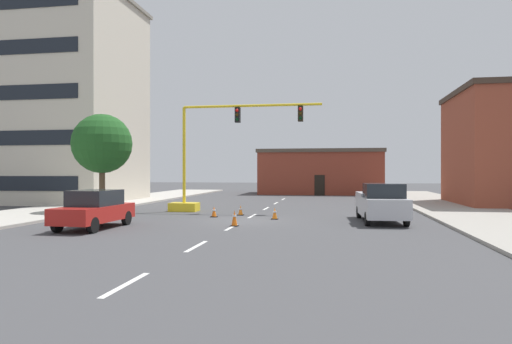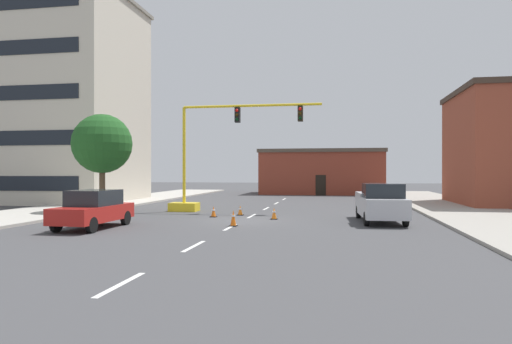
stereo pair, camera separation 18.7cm
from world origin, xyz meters
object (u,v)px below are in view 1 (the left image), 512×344
object	(u,v)px
sedan_red_near_left	(94,209)
traffic_cone_roadside_a	(234,218)
traffic_signal_gantry	(203,176)
traffic_cone_roadside_c	(214,212)
pickup_truck_silver	(381,203)
traffic_cone_roadside_b	(275,214)
tree_left_near	(102,144)
traffic_cone_roadside_d	(241,210)

from	to	relation	value
sedan_red_near_left	traffic_cone_roadside_a	distance (m)	6.40
traffic_signal_gantry	traffic_cone_roadside_c	xyz separation A→B (m)	(1.61, -3.42, -1.99)
pickup_truck_silver	traffic_cone_roadside_b	bearing A→B (deg)	175.37
traffic_cone_roadside_a	sedan_red_near_left	bearing A→B (deg)	-162.99
tree_left_near	traffic_cone_roadside_a	distance (m)	11.81
traffic_signal_gantry	traffic_cone_roadside_c	size ratio (longest dim) A/B	15.92
tree_left_near	traffic_cone_roadside_a	bearing A→B (deg)	-29.82
pickup_truck_silver	traffic_cone_roadside_d	distance (m)	8.19
traffic_cone_roadside_a	pickup_truck_silver	bearing A→B (deg)	23.10
pickup_truck_silver	traffic_cone_roadside_d	xyz separation A→B (m)	(-7.80, 2.40, -0.69)
pickup_truck_silver	sedan_red_near_left	world-z (taller)	pickup_truck_silver
pickup_truck_silver	traffic_cone_roadside_a	xyz separation A→B (m)	(-7.00, -2.99, -0.60)
traffic_signal_gantry	traffic_cone_roadside_b	bearing A→B (deg)	-38.19
tree_left_near	sedan_red_near_left	bearing A→B (deg)	-64.32
tree_left_near	traffic_cone_roadside_b	xyz separation A→B (m)	(11.14, -2.10, -3.99)
tree_left_near	traffic_cone_roadside_a	world-z (taller)	tree_left_near
traffic_signal_gantry	tree_left_near	bearing A→B (deg)	-161.88
traffic_cone_roadside_c	pickup_truck_silver	bearing A→B (deg)	-6.84
traffic_signal_gantry	pickup_truck_silver	size ratio (longest dim) A/B	1.78
traffic_cone_roadside_b	traffic_cone_roadside_d	distance (m)	3.00
tree_left_near	pickup_truck_silver	xyz separation A→B (m)	(16.66, -2.55, -3.33)
pickup_truck_silver	traffic_cone_roadside_c	world-z (taller)	pickup_truck_silver
traffic_signal_gantry	traffic_cone_roadside_d	size ratio (longest dim) A/B	16.53
sedan_red_near_left	traffic_cone_roadside_c	bearing A→B (deg)	55.84
sedan_red_near_left	tree_left_near	bearing A→B (deg)	115.68
traffic_signal_gantry	tree_left_near	world-z (taller)	traffic_signal_gantry
pickup_truck_silver	traffic_cone_roadside_b	size ratio (longest dim) A/B	8.59
traffic_cone_roadside_a	traffic_cone_roadside_c	world-z (taller)	traffic_cone_roadside_a
traffic_cone_roadside_b	traffic_cone_roadside_c	distance (m)	3.60
traffic_cone_roadside_c	traffic_signal_gantry	bearing A→B (deg)	115.27
traffic_cone_roadside_b	traffic_cone_roadside_d	bearing A→B (deg)	139.43
traffic_signal_gantry	sedan_red_near_left	distance (m)	9.77
traffic_signal_gantry	traffic_cone_roadside_a	bearing A→B (deg)	-63.82
sedan_red_near_left	traffic_cone_roadside_d	distance (m)	9.00
traffic_signal_gantry	tree_left_near	xyz separation A→B (m)	(-5.98, -1.96, 2.02)
traffic_cone_roadside_b	sedan_red_near_left	bearing A→B (deg)	-145.04
traffic_cone_roadside_b	traffic_cone_roadside_d	xyz separation A→B (m)	(-2.28, 1.95, -0.02)
traffic_cone_roadside_a	traffic_cone_roadside_d	xyz separation A→B (m)	(-0.80, 5.39, -0.09)
traffic_cone_roadside_a	traffic_cone_roadside_b	size ratio (longest dim) A/B	1.20
tree_left_near	traffic_cone_roadside_a	xyz separation A→B (m)	(9.66, -5.54, -3.93)
traffic_cone_roadside_a	traffic_cone_roadside_c	xyz separation A→B (m)	(-2.07, 4.07, -0.08)
tree_left_near	traffic_cone_roadside_c	xyz separation A→B (m)	(7.59, -1.46, -4.00)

